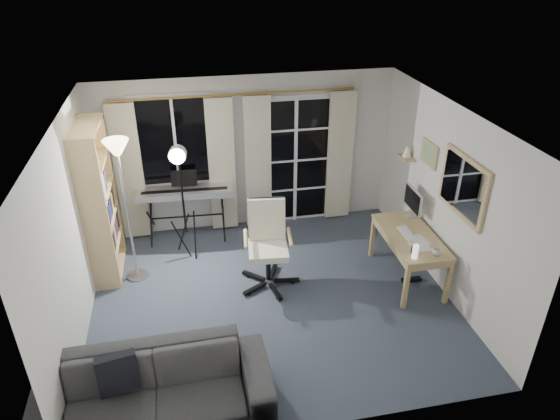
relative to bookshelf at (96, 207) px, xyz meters
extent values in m
cube|color=#333D4B|center=(2.13, -1.06, -1.01)|extent=(4.50, 4.00, 0.02)
cube|color=white|center=(1.08, 0.92, 0.50)|extent=(1.20, 0.06, 1.40)
cube|color=black|center=(1.08, 0.89, 0.50)|extent=(1.10, 0.02, 1.30)
cube|color=white|center=(1.08, 0.88, 0.50)|extent=(0.04, 0.03, 1.30)
cube|color=white|center=(2.88, 0.92, 0.02)|extent=(1.32, 0.06, 2.11)
cube|color=black|center=(2.58, 0.89, 0.02)|extent=(0.55, 0.02, 1.95)
cube|color=black|center=(3.18, 0.89, 0.02)|extent=(0.55, 0.02, 1.95)
cube|color=white|center=(2.88, 0.88, 0.02)|extent=(0.05, 0.04, 2.05)
cube|color=white|center=(2.88, 0.88, -0.45)|extent=(1.15, 0.03, 0.03)
cube|color=white|center=(2.88, 0.88, 0.05)|extent=(1.15, 0.03, 0.03)
cube|color=white|center=(2.88, 0.88, 0.55)|extent=(1.15, 0.03, 0.03)
cylinder|color=gold|center=(1.98, 0.84, 1.15)|extent=(3.50, 0.03, 0.03)
cube|color=beige|center=(0.38, 0.82, 0.08)|extent=(0.40, 0.07, 2.10)
cube|color=beige|center=(1.73, 0.82, 0.08)|extent=(0.40, 0.07, 2.10)
cube|color=beige|center=(2.28, 0.82, 0.08)|extent=(0.40, 0.07, 2.10)
cube|color=beige|center=(3.58, 0.82, 0.08)|extent=(0.40, 0.07, 2.10)
cube|color=tan|center=(0.04, -0.46, 0.05)|extent=(0.34, 0.03, 2.11)
cube|color=tan|center=(0.04, 0.49, 0.05)|extent=(0.34, 0.03, 2.11)
cube|color=tan|center=(-0.12, 0.02, 0.05)|extent=(0.03, 0.95, 2.11)
cube|color=tan|center=(0.04, 0.02, -0.97)|extent=(0.34, 0.95, 0.03)
cube|color=tan|center=(0.04, 0.02, -0.58)|extent=(0.34, 0.95, 0.03)
cube|color=tan|center=(0.04, 0.02, -0.18)|extent=(0.34, 0.95, 0.03)
cube|color=tan|center=(0.04, 0.02, 0.22)|extent=(0.34, 0.95, 0.03)
cube|color=tan|center=(0.04, 0.02, 0.62)|extent=(0.34, 0.95, 0.03)
cube|color=tan|center=(0.04, 0.02, 1.08)|extent=(0.34, 0.95, 0.03)
cube|color=white|center=(0.06, -0.37, -0.43)|extent=(0.24, 0.06, 0.27)
cube|color=brown|center=(0.06, -0.27, -0.46)|extent=(0.24, 0.04, 0.21)
cube|color=#2F2F2F|center=(0.06, -0.18, -0.44)|extent=(0.24, 0.04, 0.24)
cube|color=brown|center=(0.06, -0.10, -0.41)|extent=(0.24, 0.04, 0.31)
cube|color=white|center=(0.06, -0.02, -0.44)|extent=(0.24, 0.06, 0.25)
cube|color=#9A3A2C|center=(0.06, 0.08, -0.44)|extent=(0.24, 0.04, 0.25)
cube|color=#3A3AAF|center=(0.06, 0.16, -0.44)|extent=(0.24, 0.05, 0.26)
cube|color=brown|center=(0.06, 0.25, -0.44)|extent=(0.24, 0.03, 0.24)
cube|color=#9A3A2C|center=(0.06, 0.33, -0.44)|extent=(0.24, 0.06, 0.25)
cube|color=#2F2F2F|center=(0.06, 0.42, -0.43)|extent=(0.24, 0.03, 0.28)
cube|color=#3A3AAF|center=(0.06, -0.37, -0.02)|extent=(0.24, 0.04, 0.29)
cube|color=#2F2F2F|center=(0.06, -0.30, -0.02)|extent=(0.24, 0.06, 0.28)
cube|color=#2F2F2F|center=(0.06, -0.19, -0.04)|extent=(0.24, 0.04, 0.24)
cube|color=#3A3AAF|center=(0.06, -0.11, -0.05)|extent=(0.24, 0.03, 0.23)
cube|color=#3A3AAF|center=(0.06, -0.04, -0.04)|extent=(0.24, 0.04, 0.25)
cube|color=#2F2F2F|center=(0.06, 0.04, -0.02)|extent=(0.24, 0.04, 0.29)
cube|color=#2F2F2F|center=(0.06, 0.12, -0.05)|extent=(0.24, 0.05, 0.23)
cube|color=#E7EC58|center=(0.06, 0.21, -0.04)|extent=(0.24, 0.04, 0.25)
cube|color=brown|center=(0.06, 0.30, -0.04)|extent=(0.24, 0.03, 0.26)
cube|color=#2F2F2F|center=(0.06, 0.37, -0.04)|extent=(0.24, 0.03, 0.25)
cube|color=#9A3A2C|center=(0.06, -0.37, 0.39)|extent=(0.24, 0.04, 0.30)
cube|color=#2F2F2F|center=(0.06, -0.29, 0.35)|extent=(0.24, 0.03, 0.23)
cube|color=white|center=(0.06, -0.22, 0.39)|extent=(0.24, 0.03, 0.32)
cube|color=white|center=(0.06, -0.14, 0.38)|extent=(0.24, 0.04, 0.29)
cube|color=brown|center=(0.06, -0.06, 0.35)|extent=(0.24, 0.03, 0.23)
cube|color=#3A3AAF|center=(0.06, 0.01, 0.36)|extent=(0.24, 0.04, 0.24)
cylinder|color=#B2B2B7|center=(0.41, -0.23, -0.99)|extent=(0.38, 0.38, 0.03)
cylinder|color=#B2B2B7|center=(0.41, -0.23, -0.06)|extent=(0.04, 0.04, 1.84)
cone|color=#FFE5B2|center=(0.41, -0.23, 0.89)|extent=(0.41, 0.41, 0.19)
cylinder|color=black|center=(0.61, 0.67, -0.62)|extent=(0.06, 0.68, 0.61)
cylinder|color=black|center=(0.61, 0.67, -0.62)|extent=(0.06, 0.68, 0.61)
cylinder|color=black|center=(1.68, 0.62, -0.62)|extent=(0.06, 0.68, 0.61)
cylinder|color=black|center=(1.68, 0.62, -0.62)|extent=(0.06, 0.68, 0.61)
cylinder|color=black|center=(1.14, 0.64, -0.62)|extent=(1.08, 0.08, 0.03)
cube|color=silver|center=(1.14, 0.64, -0.21)|extent=(1.42, 0.43, 0.10)
cube|color=white|center=(1.14, 0.56, -0.18)|extent=(1.30, 0.22, 0.02)
cube|color=black|center=(1.14, 0.60, -0.16)|extent=(1.25, 0.15, 0.01)
cube|color=black|center=(1.15, 0.75, -0.03)|extent=(0.38, 0.10, 0.23)
cylinder|color=black|center=(1.23, 0.15, -0.68)|extent=(0.06, 0.27, 0.70)
cylinder|color=black|center=(1.07, 0.27, -0.68)|extent=(0.22, 0.18, 0.71)
cylinder|color=black|center=(1.04, 0.07, -0.68)|extent=(0.25, 0.12, 0.71)
cylinder|color=black|center=(1.11, 0.16, 0.00)|extent=(0.03, 0.03, 1.22)
cylinder|color=silver|center=(1.11, 0.11, 0.61)|extent=(0.25, 0.16, 0.23)
cylinder|color=white|center=(1.10, 0.04, 0.61)|extent=(0.20, 0.05, 0.20)
cube|color=black|center=(2.38, -0.80, -0.95)|extent=(0.35, 0.09, 0.04)
cylinder|color=black|center=(2.47, -0.81, -0.97)|extent=(0.06, 0.06, 0.05)
cube|color=black|center=(2.24, -0.56, -0.95)|extent=(0.19, 0.34, 0.04)
cylinder|color=black|center=(2.28, -0.48, -0.97)|extent=(0.06, 0.06, 0.05)
cube|color=black|center=(1.96, -0.61, -0.95)|extent=(0.29, 0.28, 0.04)
cylinder|color=black|center=(1.90, -0.55, -0.97)|extent=(0.06, 0.06, 0.05)
cube|color=black|center=(1.93, -0.89, -0.95)|extent=(0.33, 0.22, 0.04)
cylinder|color=black|center=(1.85, -0.94, -0.97)|extent=(0.06, 0.06, 0.05)
cube|color=black|center=(2.19, -1.01, -0.95)|extent=(0.12, 0.35, 0.04)
cylinder|color=black|center=(2.21, -1.10, -0.97)|extent=(0.06, 0.06, 0.05)
cylinder|color=black|center=(2.14, -0.78, -0.69)|extent=(0.07, 0.07, 0.44)
cube|color=white|center=(2.14, -0.78, -0.45)|extent=(0.56, 0.56, 0.09)
cube|color=white|center=(2.17, -0.54, -0.13)|extent=(0.49, 0.19, 0.57)
cube|color=black|center=(2.17, -0.49, -0.10)|extent=(0.47, 0.16, 0.53)
cylinder|color=tan|center=(1.86, -0.72, -0.28)|extent=(0.10, 0.44, 0.05)
cylinder|color=tan|center=(2.42, -0.79, -0.28)|extent=(0.10, 0.44, 0.05)
cube|color=tan|center=(4.01, -0.98, -0.34)|extent=(0.65, 1.28, 0.04)
cube|color=tan|center=(4.01, -0.98, -0.40)|extent=(0.62, 1.24, 0.09)
cube|color=tan|center=(3.72, -1.58, -0.68)|extent=(0.06, 0.06, 0.64)
cube|color=tan|center=(4.28, -1.59, -0.68)|extent=(0.06, 0.06, 0.64)
cube|color=tan|center=(3.74, -0.38, -0.68)|extent=(0.06, 0.06, 0.64)
cube|color=tan|center=(4.30, -0.39, -0.68)|extent=(0.06, 0.06, 0.64)
cube|color=silver|center=(4.21, -0.53, -0.32)|extent=(0.16, 0.11, 0.01)
cube|color=silver|center=(4.21, -0.53, -0.20)|extent=(0.04, 0.03, 0.20)
cube|color=silver|center=(4.21, -0.53, -0.05)|extent=(0.04, 0.49, 0.31)
cube|color=black|center=(4.19, -0.53, -0.05)|extent=(0.02, 0.45, 0.27)
cube|color=white|center=(3.96, -0.95, -0.31)|extent=(0.13, 0.38, 0.02)
cube|color=white|center=(3.91, -1.22, -0.31)|extent=(0.06, 0.09, 0.02)
cube|color=white|center=(4.05, -1.13, -0.32)|extent=(0.23, 0.29, 0.01)
cube|color=white|center=(4.02, -1.31, -0.32)|extent=(0.20, 0.15, 0.00)
cube|color=black|center=(3.84, -1.40, -0.27)|extent=(0.05, 0.04, 0.11)
cylinder|color=white|center=(3.82, -1.49, -0.23)|extent=(0.07, 0.07, 0.18)
cube|color=black|center=(4.05, -1.09, -0.98)|extent=(0.27, 0.08, 0.05)
imported|color=silver|center=(4.11, -1.48, -0.27)|extent=(0.11, 0.09, 0.11)
cube|color=tan|center=(4.35, -1.41, 0.55)|extent=(0.04, 0.94, 0.74)
cube|color=white|center=(4.33, -1.41, 0.55)|extent=(0.01, 0.84, 0.64)
cube|color=tan|center=(4.36, -0.51, 0.60)|extent=(0.03, 0.42, 0.32)
cube|color=teal|center=(4.34, -0.51, 0.60)|extent=(0.00, 0.36, 0.26)
cube|color=tan|center=(4.29, -0.01, 0.35)|extent=(0.16, 0.30, 0.02)
cone|color=white|center=(4.29, -0.01, 0.44)|extent=(0.12, 0.12, 0.15)
imported|color=#28282A|center=(0.71, -2.61, -0.57)|extent=(2.22, 0.67, 0.86)
cube|color=black|center=(0.39, -2.50, -0.49)|extent=(0.40, 0.27, 0.39)
camera|label=1|loc=(1.22, -6.10, 3.09)|focal=32.00mm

